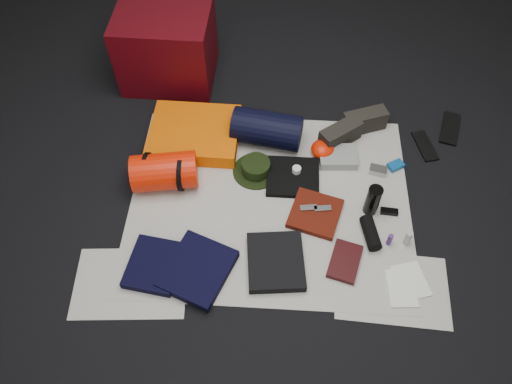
# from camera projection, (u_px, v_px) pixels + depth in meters

# --- Properties ---
(floor) EXTENTS (4.50, 4.50, 0.02)m
(floor) POSITION_uv_depth(u_px,v_px,m) (270.00, 203.00, 2.89)
(floor) COLOR black
(floor) RESTS_ON ground
(newspaper_mat) EXTENTS (1.60, 1.30, 0.01)m
(newspaper_mat) POSITION_uv_depth(u_px,v_px,m) (270.00, 201.00, 2.88)
(newspaper_mat) COLOR silver
(newspaper_mat) RESTS_ON floor
(newspaper_sheet_front_left) EXTENTS (0.61, 0.44, 0.00)m
(newspaper_sheet_front_left) POSITION_uv_depth(u_px,v_px,m) (131.00, 283.00, 2.58)
(newspaper_sheet_front_left) COLOR silver
(newspaper_sheet_front_left) RESTS_ON floor
(newspaper_sheet_front_right) EXTENTS (0.60, 0.43, 0.00)m
(newspaper_sheet_front_right) POSITION_uv_depth(u_px,v_px,m) (392.00, 288.00, 2.57)
(newspaper_sheet_front_right) COLOR silver
(newspaper_sheet_front_right) RESTS_ON floor
(red_cabinet) EXTENTS (0.61, 0.51, 0.50)m
(red_cabinet) POSITION_uv_depth(u_px,v_px,m) (167.00, 46.00, 3.29)
(red_cabinet) COLOR #46050B
(red_cabinet) RESTS_ON floor
(sleeping_pad) EXTENTS (0.55, 0.46, 0.10)m
(sleeping_pad) POSITION_uv_depth(u_px,v_px,m) (195.00, 134.00, 3.11)
(sleeping_pad) COLOR #F16102
(sleeping_pad) RESTS_ON newspaper_mat
(stuff_sack) EXTENTS (0.40, 0.28, 0.22)m
(stuff_sack) POSITION_uv_depth(u_px,v_px,m) (165.00, 172.00, 2.86)
(stuff_sack) COLOR red
(stuff_sack) RESTS_ON newspaper_mat
(sack_strap_left) EXTENTS (0.02, 0.22, 0.22)m
(sack_strap_left) POSITION_uv_depth(u_px,v_px,m) (147.00, 171.00, 2.86)
(sack_strap_left) COLOR black
(sack_strap_left) RESTS_ON newspaper_mat
(sack_strap_right) EXTENTS (0.02, 0.22, 0.22)m
(sack_strap_right) POSITION_uv_depth(u_px,v_px,m) (182.00, 172.00, 2.86)
(sack_strap_right) COLOR black
(sack_strap_right) RESTS_ON newspaper_mat
(navy_duffel) EXTENTS (0.45, 0.29, 0.22)m
(navy_duffel) POSITION_uv_depth(u_px,v_px,m) (267.00, 129.00, 3.05)
(navy_duffel) COLOR black
(navy_duffel) RESTS_ON newspaper_mat
(boonie_brim) EXTENTS (0.30, 0.30, 0.01)m
(boonie_brim) POSITION_uv_depth(u_px,v_px,m) (256.00, 171.00, 2.99)
(boonie_brim) COLOR black
(boonie_brim) RESTS_ON newspaper_mat
(boonie_crown) EXTENTS (0.17, 0.17, 0.07)m
(boonie_crown) POSITION_uv_depth(u_px,v_px,m) (256.00, 167.00, 2.96)
(boonie_crown) COLOR black
(boonie_crown) RESTS_ON boonie_brim
(hiking_boot_left) EXTENTS (0.28, 0.25, 0.14)m
(hiking_boot_left) POSITION_uv_depth(u_px,v_px,m) (340.00, 135.00, 3.08)
(hiking_boot_left) COLOR black
(hiking_boot_left) RESTS_ON newspaper_mat
(hiking_boot_right) EXTENTS (0.29, 0.19, 0.14)m
(hiking_boot_right) POSITION_uv_depth(u_px,v_px,m) (365.00, 121.00, 3.14)
(hiking_boot_right) COLOR black
(hiking_boot_right) RESTS_ON newspaper_mat
(flip_flop_left) EXTENTS (0.15, 0.25, 0.01)m
(flip_flop_left) POSITION_uv_depth(u_px,v_px,m) (425.00, 146.00, 3.11)
(flip_flop_left) COLOR black
(flip_flop_left) RESTS_ON floor
(flip_flop_right) EXTENTS (0.18, 0.30, 0.02)m
(flip_flop_right) POSITION_uv_depth(u_px,v_px,m) (450.00, 128.00, 3.20)
(flip_flop_right) COLOR black
(flip_flop_right) RESTS_ON floor
(trousers_navy_a) EXTENTS (0.31, 0.34, 0.05)m
(trousers_navy_a) POSITION_uv_depth(u_px,v_px,m) (154.00, 265.00, 2.61)
(trousers_navy_a) COLOR black
(trousers_navy_a) RESTS_ON newspaper_mat
(trousers_navy_b) EXTENTS (0.42, 0.45, 0.06)m
(trousers_navy_b) POSITION_uv_depth(u_px,v_px,m) (198.00, 270.00, 2.59)
(trousers_navy_b) COLOR black
(trousers_navy_b) RESTS_ON newspaper_mat
(trousers_charcoal) EXTENTS (0.33, 0.36, 0.05)m
(trousers_charcoal) POSITION_uv_depth(u_px,v_px,m) (276.00, 262.00, 2.62)
(trousers_charcoal) COLOR black
(trousers_charcoal) RESTS_ON newspaper_mat
(black_tshirt) EXTENTS (0.31, 0.29, 0.03)m
(black_tshirt) POSITION_uv_depth(u_px,v_px,m) (293.00, 177.00, 2.95)
(black_tshirt) COLOR black
(black_tshirt) RESTS_ON newspaper_mat
(red_shirt) EXTENTS (0.33, 0.33, 0.04)m
(red_shirt) POSITION_uv_depth(u_px,v_px,m) (315.00, 214.00, 2.80)
(red_shirt) COLOR #4E1208
(red_shirt) RESTS_ON newspaper_mat
(orange_stuff_sack) EXTENTS (0.19, 0.19, 0.09)m
(orange_stuff_sack) POSITION_uv_depth(u_px,v_px,m) (323.00, 149.00, 3.04)
(orange_stuff_sack) COLOR red
(orange_stuff_sack) RESTS_ON newspaper_mat
(first_aid_pouch) EXTENTS (0.23, 0.18, 0.06)m
(first_aid_pouch) POSITION_uv_depth(u_px,v_px,m) (338.00, 157.00, 3.03)
(first_aid_pouch) COLOR gray
(first_aid_pouch) RESTS_ON newspaper_mat
(water_bottle) EXTENTS (0.08, 0.08, 0.20)m
(water_bottle) POSITION_uv_depth(u_px,v_px,m) (373.00, 200.00, 2.76)
(water_bottle) COLOR black
(water_bottle) RESTS_ON newspaper_mat
(speaker) EXTENTS (0.11, 0.21, 0.08)m
(speaker) POSITION_uv_depth(u_px,v_px,m) (371.00, 233.00, 2.71)
(speaker) COLOR black
(speaker) RESTS_ON newspaper_mat
(compact_camera) EXTENTS (0.11, 0.08, 0.04)m
(compact_camera) POSITION_uv_depth(u_px,v_px,m) (378.00, 170.00, 2.98)
(compact_camera) COLOR #A5A4A9
(compact_camera) RESTS_ON newspaper_mat
(cyan_case) EXTENTS (0.11, 0.10, 0.03)m
(cyan_case) POSITION_uv_depth(u_px,v_px,m) (396.00, 166.00, 3.00)
(cyan_case) COLOR #0D4B85
(cyan_case) RESTS_ON newspaper_mat
(toiletry_purple) EXTENTS (0.03, 0.03, 0.08)m
(toiletry_purple) POSITION_uv_depth(u_px,v_px,m) (390.00, 240.00, 2.68)
(toiletry_purple) COLOR #4D2372
(toiletry_purple) RESTS_ON newspaper_mat
(toiletry_clear) EXTENTS (0.04, 0.04, 0.10)m
(toiletry_clear) POSITION_uv_depth(u_px,v_px,m) (408.00, 238.00, 2.67)
(toiletry_clear) COLOR #9EA29D
(toiletry_clear) RESTS_ON newspaper_mat
(paperback_book) EXTENTS (0.21, 0.26, 0.03)m
(paperback_book) POSITION_uv_depth(u_px,v_px,m) (345.00, 261.00, 2.63)
(paperback_book) COLOR black
(paperback_book) RESTS_ON newspaper_mat
(map_booklet) EXTENTS (0.16, 0.22, 0.01)m
(map_booklet) POSITION_uv_depth(u_px,v_px,m) (402.00, 288.00, 2.56)
(map_booklet) COLOR silver
(map_booklet) RESTS_ON newspaper_mat
(map_printout) EXTENTS (0.21, 0.24, 0.01)m
(map_printout) POSITION_uv_depth(u_px,v_px,m) (411.00, 281.00, 2.58)
(map_printout) COLOR silver
(map_printout) RESTS_ON newspaper_mat
(sunglasses) EXTENTS (0.10, 0.05, 0.02)m
(sunglasses) POSITION_uv_depth(u_px,v_px,m) (389.00, 212.00, 2.82)
(sunglasses) COLOR black
(sunglasses) RESTS_ON newspaper_mat
(key_cluster) EXTENTS (0.09, 0.09, 0.01)m
(key_cluster) POSITION_uv_depth(u_px,v_px,m) (130.00, 279.00, 2.58)
(key_cluster) COLOR #A5A4A9
(key_cluster) RESTS_ON newspaper_mat
(tape_roll) EXTENTS (0.05, 0.05, 0.04)m
(tape_roll) POSITION_uv_depth(u_px,v_px,m) (297.00, 170.00, 2.94)
(tape_roll) COLOR silver
(tape_roll) RESTS_ON black_tshirt
(energy_bar_a) EXTENTS (0.10, 0.05, 0.01)m
(energy_bar_a) POSITION_uv_depth(u_px,v_px,m) (308.00, 208.00, 2.80)
(energy_bar_a) COLOR #A5A4A9
(energy_bar_a) RESTS_ON red_shirt
(energy_bar_b) EXTENTS (0.10, 0.05, 0.01)m
(energy_bar_b) POSITION_uv_depth(u_px,v_px,m) (323.00, 208.00, 2.79)
(energy_bar_b) COLOR #A5A4A9
(energy_bar_b) RESTS_ON red_shirt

